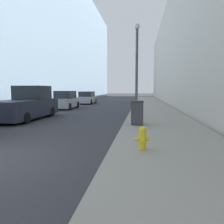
{
  "coord_description": "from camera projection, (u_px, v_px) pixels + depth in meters",
  "views": [
    {
      "loc": [
        4.76,
        -4.99,
        1.9
      ],
      "look_at": [
        1.77,
        16.81,
        -0.39
      ],
      "focal_mm": 35.0,
      "sensor_mm": 36.0,
      "label": 1
    }
  ],
  "objects": [
    {
      "name": "sidewalk_right",
      "position": [
        152.0,
        107.0,
        22.7
      ],
      "size": [
        3.95,
        60.0,
        0.15
      ],
      "color": "gray",
      "rests_on": "ground"
    },
    {
      "name": "parked_sedan_near",
      "position": [
        65.0,
        101.0,
        21.42
      ],
      "size": [
        1.85,
        4.25,
        1.74
      ],
      "color": "#A3A8B2",
      "rests_on": "ground"
    },
    {
      "name": "fire_hydrant",
      "position": [
        143.0,
        137.0,
        6.31
      ],
      "size": [
        0.45,
        0.33,
        0.69
      ],
      "color": "yellow",
      "rests_on": "sidewalk_right"
    },
    {
      "name": "building_right_stone",
      "position": [
        212.0,
        52.0,
        28.8
      ],
      "size": [
        12.0,
        60.0,
        13.52
      ],
      "color": "beige",
      "rests_on": "ground"
    },
    {
      "name": "building_left_glass",
      "position": [
        34.0,
        37.0,
        31.88
      ],
      "size": [
        12.0,
        60.0,
        18.98
      ],
      "color": "#849EB2",
      "rests_on": "ground"
    },
    {
      "name": "parked_sedan_far",
      "position": [
        87.0,
        98.0,
        29.07
      ],
      "size": [
        1.94,
        4.79,
        1.62
      ],
      "color": "#A3A8B2",
      "rests_on": "ground"
    },
    {
      "name": "pickup_truck",
      "position": [
        27.0,
        105.0,
        13.96
      ],
      "size": [
        2.22,
        5.57,
        2.13
      ],
      "color": "#232838",
      "rests_on": "ground"
    },
    {
      "name": "lamppost",
      "position": [
        137.0,
        67.0,
        14.17
      ],
      "size": [
        0.38,
        0.38,
        5.95
      ],
      "color": "#4C4C51",
      "rests_on": "sidewalk_right"
    },
    {
      "name": "trash_bin",
      "position": [
        137.0,
        112.0,
        10.81
      ],
      "size": [
        0.61,
        0.66,
        1.19
      ],
      "color": "#3D3D42",
      "rests_on": "sidewalk_right"
    }
  ]
}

